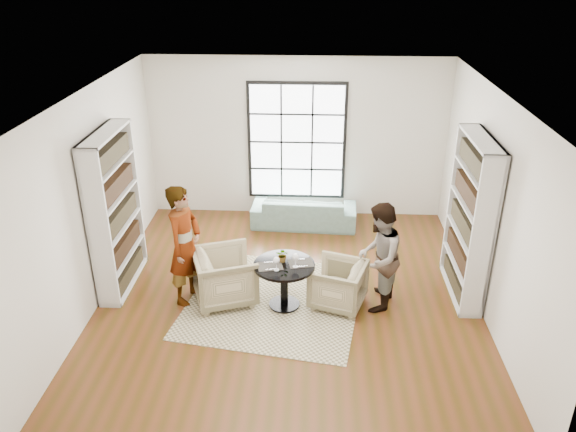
# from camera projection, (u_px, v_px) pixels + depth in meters

# --- Properties ---
(ground) EXTENTS (6.00, 6.00, 0.00)m
(ground) POSITION_uv_depth(u_px,v_px,m) (289.00, 297.00, 8.31)
(ground) COLOR #5D2F16
(room_shell) EXTENTS (6.00, 6.01, 6.00)m
(room_shell) POSITION_uv_depth(u_px,v_px,m) (291.00, 205.00, 8.26)
(room_shell) COLOR silver
(room_shell) RESTS_ON ground
(rug) EXTENTS (2.80, 2.80, 0.01)m
(rug) POSITION_uv_depth(u_px,v_px,m) (274.00, 301.00, 8.22)
(rug) COLOR #C6B995
(rug) RESTS_ON ground
(pedestal_table) EXTENTS (0.87, 0.87, 0.69)m
(pedestal_table) POSITION_uv_depth(u_px,v_px,m) (284.00, 276.00, 7.90)
(pedestal_table) COLOR black
(pedestal_table) RESTS_ON ground
(sofa) EXTENTS (1.95, 0.84, 0.56)m
(sofa) POSITION_uv_depth(u_px,v_px,m) (304.00, 211.00, 10.40)
(sofa) COLOR slate
(sofa) RESTS_ON ground
(armchair_left) EXTENTS (1.09, 1.07, 0.78)m
(armchair_left) POSITION_uv_depth(u_px,v_px,m) (225.00, 276.00, 8.10)
(armchair_left) COLOR #C6C28D
(armchair_left) RESTS_ON ground
(armchair_right) EXTENTS (0.93, 0.91, 0.67)m
(armchair_right) POSITION_uv_depth(u_px,v_px,m) (338.00, 285.00, 8.01)
(armchair_right) COLOR tan
(armchair_right) RESTS_ON ground
(person_left) EXTENTS (0.61, 0.75, 1.79)m
(person_left) POSITION_uv_depth(u_px,v_px,m) (185.00, 245.00, 7.91)
(person_left) COLOR gray
(person_left) RESTS_ON ground
(person_right) EXTENTS (0.80, 0.91, 1.59)m
(person_right) POSITION_uv_depth(u_px,v_px,m) (379.00, 257.00, 7.78)
(person_right) COLOR gray
(person_right) RESTS_ON ground
(placemat_left) EXTENTS (0.39, 0.33, 0.01)m
(placemat_left) POSITION_uv_depth(u_px,v_px,m) (270.00, 266.00, 7.77)
(placemat_left) COLOR #292723
(placemat_left) RESTS_ON pedestal_table
(placemat_right) EXTENTS (0.39, 0.33, 0.01)m
(placemat_right) POSITION_uv_depth(u_px,v_px,m) (301.00, 263.00, 7.84)
(placemat_right) COLOR #292723
(placemat_right) RESTS_ON pedestal_table
(cutlery_left) EXTENTS (0.19, 0.25, 0.01)m
(cutlery_left) POSITION_uv_depth(u_px,v_px,m) (270.00, 266.00, 7.76)
(cutlery_left) COLOR silver
(cutlery_left) RESTS_ON placemat_left
(cutlery_right) EXTENTS (0.19, 0.25, 0.01)m
(cutlery_right) POSITION_uv_depth(u_px,v_px,m) (301.00, 263.00, 7.84)
(cutlery_right) COLOR silver
(cutlery_right) RESTS_ON placemat_right
(wine_glass_left) EXTENTS (0.09, 0.09, 0.20)m
(wine_glass_left) POSITION_uv_depth(u_px,v_px,m) (276.00, 261.00, 7.62)
(wine_glass_left) COLOR silver
(wine_glass_left) RESTS_ON pedestal_table
(wine_glass_right) EXTENTS (0.10, 0.10, 0.21)m
(wine_glass_right) POSITION_uv_depth(u_px,v_px,m) (296.00, 257.00, 7.68)
(wine_glass_right) COLOR silver
(wine_glass_right) RESTS_ON pedestal_table
(flower_centerpiece) EXTENTS (0.20, 0.18, 0.20)m
(flower_centerpiece) POSITION_uv_depth(u_px,v_px,m) (283.00, 255.00, 7.85)
(flower_centerpiece) COLOR gray
(flower_centerpiece) RESTS_ON pedestal_table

